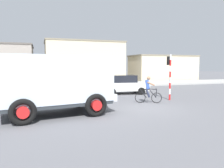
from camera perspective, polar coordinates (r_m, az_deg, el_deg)
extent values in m
plane|color=slate|center=(12.44, 8.21, -6.34)|extent=(120.00, 120.00, 0.00)
cube|color=#ADADA8|center=(25.57, -6.08, -0.31)|extent=(80.00, 5.00, 0.16)
cube|color=silver|center=(10.78, -14.94, 1.45)|extent=(5.54, 3.31, 2.20)
cube|color=#2D3338|center=(10.91, -14.80, -4.75)|extent=(5.43, 3.24, 0.16)
cube|color=silver|center=(11.78, -1.92, -2.98)|extent=(0.62, 2.38, 0.36)
cube|color=black|center=(11.60, -2.60, 4.30)|extent=(0.46, 2.12, 0.70)
torus|color=black|center=(12.58, -8.96, -3.68)|extent=(1.12, 0.42, 1.10)
cylinder|color=red|center=(12.58, -8.96, -3.68)|extent=(0.54, 0.38, 0.50)
torus|color=black|center=(10.22, -4.25, -5.64)|extent=(1.12, 0.42, 1.10)
cylinder|color=red|center=(10.22, -4.25, -5.64)|extent=(0.54, 0.38, 0.50)
torus|color=black|center=(11.94, -23.79, -4.51)|extent=(1.12, 0.42, 1.10)
cylinder|color=red|center=(11.94, -23.79, -4.51)|extent=(0.54, 0.38, 0.50)
torus|color=black|center=(9.43, -22.62, -6.93)|extent=(1.12, 0.42, 1.10)
cylinder|color=red|center=(9.43, -22.62, -6.93)|extent=(0.54, 0.38, 0.50)
torus|color=black|center=(14.15, 11.75, -3.62)|extent=(0.64, 0.30, 0.68)
torus|color=black|center=(14.04, 7.49, -3.62)|extent=(0.64, 0.30, 0.68)
cylinder|color=black|center=(14.03, 10.38, -1.34)|extent=(0.57, 0.27, 0.09)
cylinder|color=black|center=(14.07, 10.61, -2.34)|extent=(0.49, 0.23, 0.57)
cylinder|color=black|center=(14.02, 8.33, -2.53)|extent=(0.42, 0.21, 0.57)
cylinder|color=black|center=(14.10, 11.67, -2.44)|extent=(0.10, 0.08, 0.59)
cylinder|color=black|center=(14.06, 11.59, -1.16)|extent=(0.22, 0.47, 0.03)
cube|color=black|center=(14.00, 9.17, -1.44)|extent=(0.27, 0.20, 0.06)
cube|color=#3351A8|center=(13.97, 9.39, -0.10)|extent=(0.39, 0.41, 0.59)
sphere|color=#9E7051|center=(13.95, 9.70, 1.54)|extent=(0.22, 0.22, 0.22)
cylinder|color=#2D334C|center=(14.14, 9.44, -2.32)|extent=(0.33, 0.23, 0.57)
cylinder|color=#9E7051|center=(14.15, 10.14, 0.16)|extent=(0.49, 0.27, 0.29)
cylinder|color=#2D334C|center=(13.94, 9.52, -2.43)|extent=(0.33, 0.23, 0.57)
cylinder|color=#9E7051|center=(13.83, 10.29, 0.05)|extent=(0.49, 0.27, 0.29)
cylinder|color=red|center=(15.63, 15.06, -3.40)|extent=(0.12, 0.12, 0.40)
cylinder|color=white|center=(15.57, 15.09, -1.94)|extent=(0.12, 0.12, 0.40)
cylinder|color=red|center=(15.53, 15.13, -0.47)|extent=(0.12, 0.12, 0.40)
cylinder|color=white|center=(15.50, 15.16, 1.00)|extent=(0.12, 0.12, 0.40)
cylinder|color=red|center=(15.48, 15.19, 2.47)|extent=(0.12, 0.12, 0.40)
cylinder|color=white|center=(15.47, 15.23, 3.95)|extent=(0.12, 0.12, 0.40)
cylinder|color=red|center=(15.47, 15.26, 5.44)|extent=(0.12, 0.12, 0.40)
cylinder|color=white|center=(15.48, 15.30, 6.92)|extent=(0.12, 0.12, 0.40)
cube|color=black|center=(15.62, 14.90, 5.99)|extent=(0.24, 0.20, 0.60)
sphere|color=red|center=(15.72, 14.66, 5.99)|extent=(0.14, 0.14, 0.14)
cube|color=#B7B7BC|center=(20.19, -22.14, -0.44)|extent=(4.30, 2.65, 0.70)
cube|color=black|center=(20.12, -22.62, 1.38)|extent=(2.49, 1.95, 0.60)
cylinder|color=black|center=(21.32, -19.28, -1.03)|extent=(0.63, 0.33, 0.60)
cylinder|color=black|center=(19.68, -18.08, -1.47)|extent=(0.63, 0.33, 0.60)
cylinder|color=black|center=(20.87, -25.90, -1.38)|extent=(0.63, 0.33, 0.60)
cylinder|color=black|center=(19.19, -25.24, -1.87)|extent=(0.63, 0.33, 0.60)
cube|color=white|center=(18.32, 3.26, -0.60)|extent=(4.16, 2.13, 0.70)
cube|color=black|center=(18.23, 2.82, 1.43)|extent=(2.35, 1.68, 0.60)
cylinder|color=black|center=(19.53, 6.09, -1.30)|extent=(0.62, 0.25, 0.60)
cylinder|color=black|center=(17.93, 7.81, -1.88)|extent=(0.62, 0.25, 0.60)
cylinder|color=black|center=(18.90, -1.06, -1.49)|extent=(0.62, 0.25, 0.60)
cylinder|color=black|center=(17.24, 0.04, -2.11)|extent=(0.62, 0.25, 0.60)
cube|color=white|center=(19.41, -11.76, -0.38)|extent=(4.24, 2.38, 0.70)
cube|color=black|center=(19.37, -12.24, 1.53)|extent=(2.42, 1.81, 0.60)
cylinder|color=black|center=(20.26, -8.10, -1.10)|extent=(0.62, 0.28, 0.60)
cylinder|color=black|center=(18.57, -8.07, -1.65)|extent=(0.62, 0.28, 0.60)
cylinder|color=black|center=(20.40, -15.08, -1.18)|extent=(0.62, 0.28, 0.60)
cylinder|color=black|center=(18.72, -15.68, -1.73)|extent=(0.62, 0.28, 0.60)
cylinder|color=#2D334C|center=(21.24, -2.49, -0.43)|extent=(0.22, 0.22, 0.85)
cube|color=#338C51|center=(21.18, -2.49, 1.47)|extent=(0.34, 0.22, 0.56)
sphere|color=tan|center=(21.16, -2.50, 2.52)|extent=(0.20, 0.20, 0.20)
cube|color=beige|center=(32.40, -7.47, 5.69)|extent=(10.96, 6.30, 5.69)
cube|color=gray|center=(32.57, -7.53, 10.88)|extent=(11.18, 6.43, 0.20)
cube|color=beige|center=(36.17, 13.27, 4.05)|extent=(10.20, 5.20, 3.83)
cube|color=gray|center=(36.20, 13.33, 7.24)|extent=(10.40, 5.31, 0.20)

